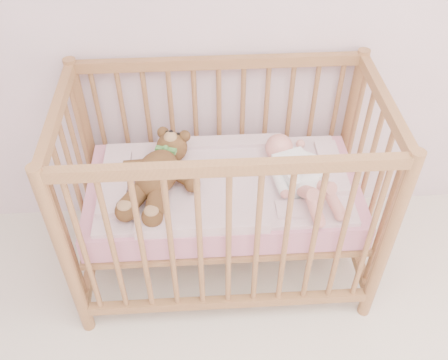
{
  "coord_description": "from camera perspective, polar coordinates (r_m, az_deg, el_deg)",
  "views": [
    {
      "loc": [
        -0.34,
        -0.01,
        2.1
      ],
      "look_at": [
        -0.25,
        1.55,
        0.62
      ],
      "focal_mm": 40.0,
      "sensor_mm": 36.0,
      "label": 1
    }
  ],
  "objects": [
    {
      "name": "crib",
      "position": [
        2.27,
        -0.08,
        -1.33
      ],
      "size": [
        1.36,
        0.76,
        1.0
      ],
      "primitive_type": null,
      "color": "#B0834B",
      "rests_on": "floor"
    },
    {
      "name": "mattress",
      "position": [
        2.28,
        -0.08,
        -1.6
      ],
      "size": [
        1.22,
        0.62,
        0.13
      ],
      "primitive_type": "cube",
      "color": "pink",
      "rests_on": "crib"
    },
    {
      "name": "blanket",
      "position": [
        2.23,
        -0.08,
        -0.24
      ],
      "size": [
        1.1,
        0.58,
        0.06
      ],
      "primitive_type": null,
      "color": "pink",
      "rests_on": "mattress"
    },
    {
      "name": "baby",
      "position": [
        2.2,
        8.35,
        1.17
      ],
      "size": [
        0.45,
        0.63,
        0.14
      ],
      "primitive_type": null,
      "rotation": [
        0.0,
        0.0,
        0.34
      ],
      "color": "white",
      "rests_on": "blanket"
    },
    {
      "name": "teddy_bear",
      "position": [
        2.17,
        -7.65,
        0.71
      ],
      "size": [
        0.55,
        0.66,
        0.16
      ],
      "primitive_type": null,
      "rotation": [
        0.0,
        0.0,
        -0.32
      ],
      "color": "brown",
      "rests_on": "blanket"
    }
  ]
}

